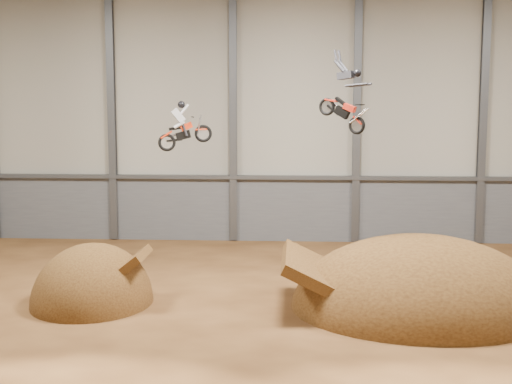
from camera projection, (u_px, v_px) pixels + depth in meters
The scene contains 12 objects.
floor at pixel (293, 326), 24.64m from camera, with size 40.00×40.00×0.00m, color #452812.
back_wall at pixel (295, 114), 38.57m from camera, with size 40.00×0.10×14.00m, color #A5A092.
lower_band_back at pixel (294, 210), 39.16m from camera, with size 39.80×0.18×3.50m, color #575A5F.
steel_rail at pixel (294, 178), 38.78m from camera, with size 39.80×0.35×0.20m, color #47494F.
steel_column_1 at pixel (112, 114), 38.93m from camera, with size 0.40×0.36×13.90m, color #47494F.
steel_column_2 at pixel (233, 114), 38.56m from camera, with size 0.40×0.36×13.90m, color #47494F.
steel_column_3 at pixel (357, 114), 38.19m from camera, with size 0.40×0.36×13.90m, color #47494F.
steel_column_4 at pixel (483, 114), 37.82m from camera, with size 0.40×0.36×13.90m, color #47494F.
takeoff_ramp at pixel (93, 303), 27.46m from camera, with size 4.62×5.33×4.62m, color #3B230E.
landing_ramp at pixel (419, 308), 26.72m from camera, with size 9.58×8.47×5.53m, color #3B230E.
fmx_rider_a at pixel (187, 122), 30.36m from camera, with size 2.32×0.89×2.10m, color red, non-canonical shape.
fmx_rider_b at pixel (338, 91), 26.65m from camera, with size 2.81×0.80×2.40m, color red, non-canonical shape.
Camera 1 is at (0.06, -23.85, 7.82)m, focal length 50.00 mm.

